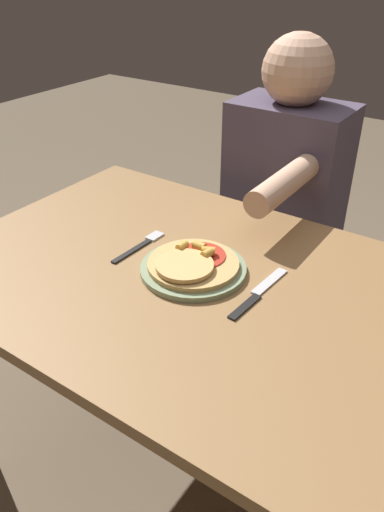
# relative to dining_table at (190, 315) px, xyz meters

# --- Properties ---
(ground_plane) EXTENTS (8.00, 8.00, 0.00)m
(ground_plane) POSITION_rel_dining_table_xyz_m (0.00, 0.00, -0.63)
(ground_plane) COLOR brown
(dining_table) EXTENTS (1.16, 0.79, 0.75)m
(dining_table) POSITION_rel_dining_table_xyz_m (0.00, 0.00, 0.00)
(dining_table) COLOR olive
(dining_table) RESTS_ON ground_plane
(plate) EXTENTS (0.24, 0.24, 0.01)m
(plate) POSITION_rel_dining_table_xyz_m (-0.00, 0.02, 0.12)
(plate) COLOR gray
(plate) RESTS_ON dining_table
(pizza) EXTENTS (0.21, 0.21, 0.04)m
(pizza) POSITION_rel_dining_table_xyz_m (-0.00, 0.01, 0.14)
(pizza) COLOR tan
(pizza) RESTS_ON plate
(fork) EXTENTS (0.03, 0.18, 0.00)m
(fork) POSITION_rel_dining_table_xyz_m (-0.17, 0.04, 0.12)
(fork) COLOR black
(fork) RESTS_ON dining_table
(knife) EXTENTS (0.03, 0.22, 0.00)m
(knife) POSITION_rel_dining_table_xyz_m (0.16, 0.02, 0.12)
(knife) COLOR black
(knife) RESTS_ON dining_table
(person_diner) EXTENTS (0.35, 0.52, 1.18)m
(person_diner) POSITION_rel_dining_table_xyz_m (-0.05, 0.60, 0.06)
(person_diner) COLOR #2D2D38
(person_diner) RESTS_ON ground_plane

